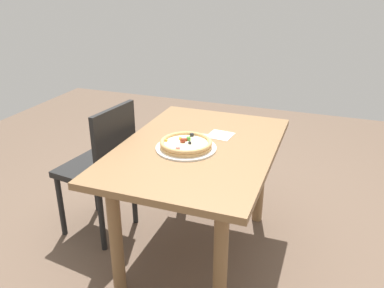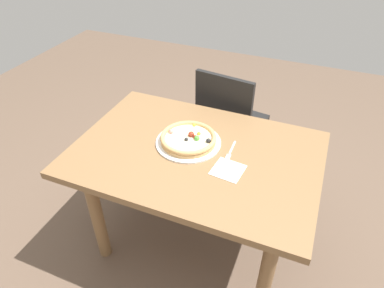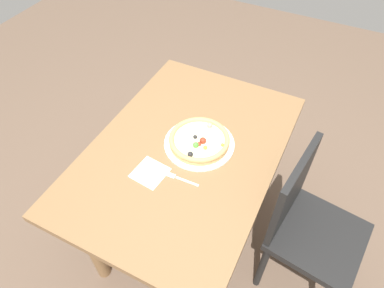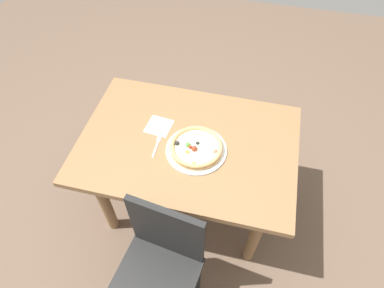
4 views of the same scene
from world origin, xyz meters
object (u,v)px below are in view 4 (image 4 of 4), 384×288
Objects in this scene: dining_table at (188,154)px; plate at (196,150)px; pizza at (196,147)px; napkin at (159,126)px; chair_near at (159,267)px; fork at (157,144)px.

plate is (0.06, -0.05, 0.12)m from dining_table.
pizza is 2.07× the size of napkin.
chair_near reaches higher than pizza.
chair_near is at bearing -94.93° from pizza.
pizza reaches higher than napkin.
napkin is at bearing 154.04° from pizza.
dining_table is at bearing 141.60° from plate.
plate reaches higher than fork.
chair_near is at bearing -89.20° from dining_table.
plate is 2.41× the size of napkin.
dining_table is 7.44× the size of fork.
dining_table is 1.37× the size of chair_near.
fork reaches higher than dining_table.
pizza is at bearing -136.71° from plate.
plate is (0.05, 0.59, 0.23)m from chair_near.
fork is (-0.22, -0.01, -0.00)m from plate.
dining_table is 3.64× the size of plate.
napkin is (-0.20, 0.71, 0.23)m from chair_near.
napkin reaches higher than dining_table.
pizza reaches higher than fork.
plate reaches higher than napkin.
chair_near reaches higher than napkin.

